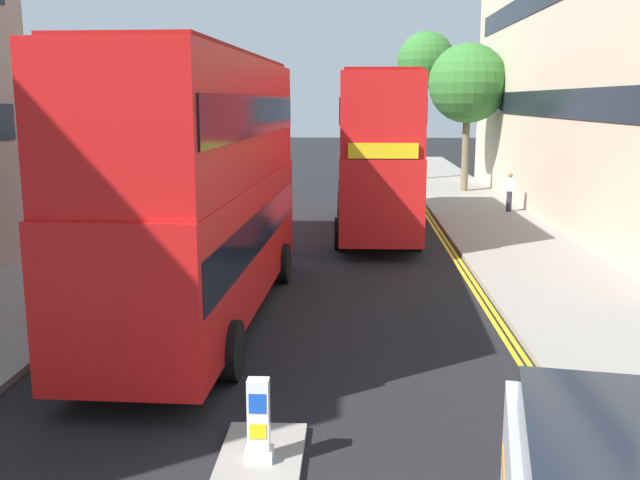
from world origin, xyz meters
name	(u,v)px	position (x,y,z in m)	size (l,w,h in m)	color
sidewalk_right	(542,268)	(6.50, 16.00, 0.07)	(4.00, 80.00, 0.14)	gray
sidewalk_left	(86,264)	(-6.50, 16.00, 0.07)	(4.00, 80.00, 0.14)	gray
kerb_line_outer	(478,288)	(4.40, 14.00, 0.00)	(0.10, 56.00, 0.01)	yellow
kerb_line_inner	(472,288)	(4.24, 14.00, 0.00)	(0.10, 56.00, 0.01)	yellow
traffic_island	(259,463)	(0.00, 4.72, 0.05)	(1.10, 2.20, 0.10)	gray
keep_left_bollard	(259,423)	(0.00, 4.72, 0.61)	(0.36, 0.28, 1.11)	silver
double_decker_bus_away	(202,181)	(-1.99, 11.07, 3.03)	(3.07, 10.88, 5.64)	red
double_decker_bus_oncoming	(376,148)	(1.99, 22.07, 3.03)	(2.87, 10.83, 5.64)	red
pedestrian_far	(509,191)	(7.70, 26.17, 0.99)	(0.34, 0.22, 1.62)	#2D2D38
street_tree_near	(468,84)	(6.90, 33.24, 5.52)	(3.96, 3.96, 7.39)	#6B6047
street_tree_mid	(426,61)	(5.35, 39.16, 6.93)	(3.31, 3.31, 8.50)	#6B6047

